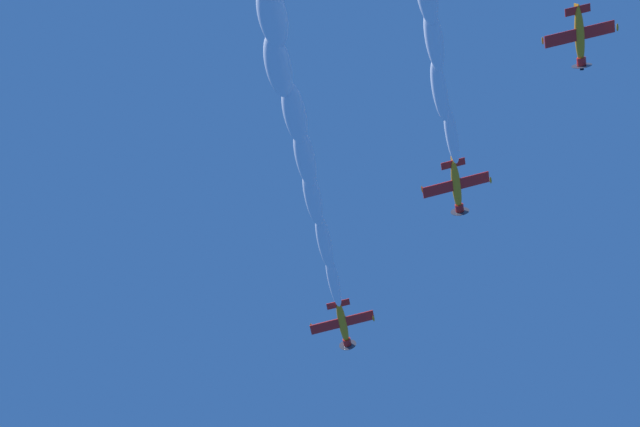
{
  "coord_description": "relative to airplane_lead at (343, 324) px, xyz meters",
  "views": [
    {
      "loc": [
        -22.95,
        -28.19,
        1.84
      ],
      "look_at": [
        -8.27,
        -4.62,
        81.89
      ],
      "focal_mm": 42.06,
      "sensor_mm": 36.0,
      "label": 1
    }
  ],
  "objects": [
    {
      "name": "airplane_lead",
      "position": [
        0.0,
        0.0,
        0.0
      ],
      "size": [
        6.6,
        6.39,
        2.47
      ],
      "color": "orange"
    },
    {
      "name": "airplane_left_wingman",
      "position": [
        1.63,
        -21.4,
        -0.0
      ],
      "size": [
        6.62,
        6.39,
        2.55
      ],
      "color": "orange"
    },
    {
      "name": "airplane_right_wingman",
      "position": [
        3.33,
        -41.93,
        0.66
      ],
      "size": [
        6.6,
        6.42,
        2.41
      ],
      "color": "orange"
    },
    {
      "name": "smoke_trail_lead",
      "position": [
        -23.79,
        -24.79,
        -3.09
      ],
      "size": [
        35.76,
        36.42,
        6.48
      ],
      "color": "white"
    }
  ]
}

